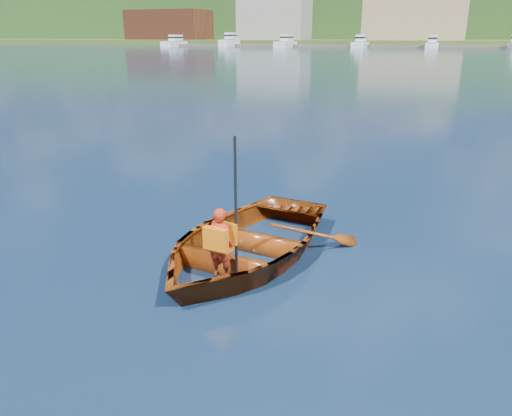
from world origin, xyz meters
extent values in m
plane|color=#142345|center=(0.00, 0.00, 0.00)|extent=(600.00, 600.00, 0.00)
imported|color=maroon|center=(-0.20, -0.05, 0.26)|extent=(3.39, 4.32, 0.81)
imported|color=#B22D14|center=(-0.20, -0.96, 0.60)|extent=(0.39, 0.29, 0.99)
cube|color=orange|center=(-0.22, -1.08, 0.70)|extent=(0.35, 0.15, 0.30)
cube|color=orange|center=(-0.18, -0.84, 0.70)|extent=(0.35, 0.13, 0.30)
cube|color=orange|center=(-0.20, -0.96, 0.52)|extent=(0.33, 0.27, 0.05)
cylinder|color=black|center=(-0.02, -0.84, 1.06)|extent=(0.04, 0.04, 1.92)
cube|color=#2C511D|center=(0.00, 190.00, 1.00)|extent=(400.00, 80.00, 2.00)
cube|color=#344B22|center=(0.00, 240.00, 11.00)|extent=(400.00, 100.00, 22.00)
cube|color=brown|center=(-1.26, 148.00, 0.40)|extent=(160.02, 11.10, 0.80)
cube|color=maroon|center=(-90.00, 165.00, 7.00)|extent=(28.00, 16.00, 10.00)
cube|color=gray|center=(-50.00, 165.00, 9.00)|extent=(22.00, 16.00, 14.00)
cube|color=tan|center=(-5.00, 165.00, 8.00)|extent=(30.00, 16.00, 12.00)
cube|color=white|center=(-76.70, 143.00, 0.71)|extent=(3.42, 12.20, 1.77)
cube|color=white|center=(-76.70, 144.22, 2.67)|extent=(2.39, 5.49, 1.80)
cube|color=black|center=(-76.70, 144.22, 2.77)|extent=(2.46, 5.74, 0.50)
cube|color=white|center=(-57.79, 143.00, 0.96)|extent=(3.03, 10.82, 2.39)
cube|color=white|center=(-57.79, 144.08, 3.29)|extent=(2.12, 4.87, 1.80)
cube|color=black|center=(-57.79, 144.08, 3.39)|extent=(2.18, 5.09, 0.50)
cube|color=white|center=(-39.92, 143.00, 0.75)|extent=(3.69, 13.16, 1.87)
cube|color=white|center=(-39.92, 144.32, 2.77)|extent=(2.58, 5.92, 1.80)
cube|color=black|center=(-39.92, 144.32, 2.87)|extent=(2.65, 6.19, 0.50)
cube|color=white|center=(-18.02, 143.00, 0.72)|extent=(3.51, 12.52, 1.79)
cube|color=white|center=(-18.02, 144.25, 2.69)|extent=(2.45, 5.63, 1.80)
cube|color=black|center=(-18.02, 144.25, 2.79)|extent=(2.52, 5.88, 0.50)
cube|color=white|center=(1.21, 143.00, 0.66)|extent=(3.30, 11.77, 1.64)
cube|color=white|center=(1.21, 144.18, 2.54)|extent=(2.31, 5.30, 1.80)
cube|color=black|center=(1.21, 144.18, 2.64)|extent=(2.37, 5.53, 0.50)
cylinder|color=#382314|center=(30.16, 257.95, 17.32)|extent=(0.80, 0.80, 3.46)
cylinder|color=#382314|center=(-152.55, 207.81, 7.20)|extent=(0.80, 0.80, 3.27)
sphere|color=#2F5F23|center=(-152.55, 207.81, 11.56)|extent=(6.11, 6.11, 6.11)
cylinder|color=#382314|center=(-146.48, 265.57, 18.57)|extent=(0.80, 0.80, 2.91)
sphere|color=#2F5F23|center=(-146.48, 265.57, 22.45)|extent=(5.43, 5.43, 5.43)
cylinder|color=#382314|center=(-144.16, 258.80, 17.20)|extent=(0.80, 0.80, 2.88)
sphere|color=#2F5F23|center=(-144.16, 258.80, 21.03)|extent=(5.37, 5.37, 5.37)
cylinder|color=#382314|center=(21.87, 229.93, 11.60)|extent=(0.80, 0.80, 3.24)
sphere|color=#2F5F23|center=(21.87, 229.93, 15.92)|extent=(6.04, 6.04, 6.04)
cylinder|color=#382314|center=(-68.08, 265.62, 18.38)|extent=(0.80, 0.80, 2.50)
cylinder|color=#382314|center=(-135.30, 247.58, 14.92)|extent=(0.80, 0.80, 2.81)
sphere|color=#2F5F23|center=(-135.30, 247.58, 18.66)|extent=(5.24, 5.24, 5.24)
cylinder|color=#382314|center=(-29.17, 256.26, 16.51)|extent=(0.80, 0.80, 2.51)
cylinder|color=#382314|center=(-64.57, 249.64, 15.60)|extent=(0.80, 0.80, 3.35)
sphere|color=#2F5F23|center=(-64.57, 249.64, 20.07)|extent=(6.25, 6.25, 6.25)
cylinder|color=#382314|center=(-45.34, 200.44, 5.61)|extent=(0.80, 0.80, 3.04)
sphere|color=#2F5F23|center=(-45.34, 200.44, 9.66)|extent=(5.67, 5.67, 5.67)
cylinder|color=#382314|center=(-140.09, 244.96, 14.76)|extent=(0.80, 0.80, 3.53)
sphere|color=#2F5F23|center=(-140.09, 244.96, 19.47)|extent=(6.59, 6.59, 6.59)
cylinder|color=#382314|center=(-6.36, 232.00, 11.89)|extent=(0.80, 0.80, 2.98)
sphere|color=#2F5F23|center=(-6.36, 232.00, 15.86)|extent=(5.56, 5.56, 5.56)
camera|label=1|loc=(2.22, -6.56, 3.19)|focal=35.00mm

